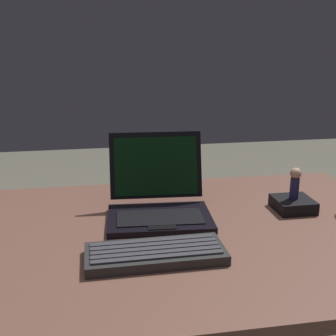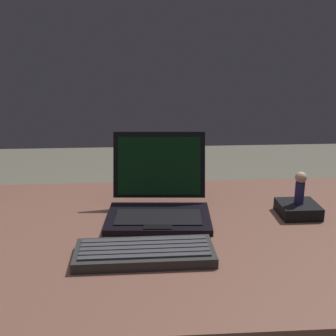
{
  "view_description": "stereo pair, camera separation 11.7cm",
  "coord_description": "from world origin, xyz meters",
  "px_view_note": "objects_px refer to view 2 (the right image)",
  "views": [
    {
      "loc": [
        -0.15,
        -1.02,
        1.24
      ],
      "look_at": [
        0.04,
        0.09,
        0.9
      ],
      "focal_mm": 46.69,
      "sensor_mm": 36.0,
      "label": 1
    },
    {
      "loc": [
        -0.03,
        -1.03,
        1.24
      ],
      "look_at": [
        0.04,
        0.09,
        0.9
      ],
      "focal_mm": 46.69,
      "sensor_mm": 36.0,
      "label": 2
    }
  ],
  "objects_px": {
    "figurine": "(300,186)",
    "laptop_front": "(159,201)",
    "figurine_stand": "(298,209)",
    "external_keyboard": "(145,253)"
  },
  "relations": [
    {
      "from": "figurine_stand",
      "to": "figurine",
      "type": "distance_m",
      "value": 0.07
    },
    {
      "from": "figurine",
      "to": "laptop_front",
      "type": "bearing_deg",
      "value": 177.13
    },
    {
      "from": "external_keyboard",
      "to": "figurine_stand",
      "type": "height_order",
      "value": "figurine_stand"
    },
    {
      "from": "external_keyboard",
      "to": "figurine",
      "type": "xyz_separation_m",
      "value": [
        0.43,
        0.22,
        0.07
      ]
    },
    {
      "from": "laptop_front",
      "to": "figurine_stand",
      "type": "xyz_separation_m",
      "value": [
        0.39,
        -0.02,
        -0.03
      ]
    },
    {
      "from": "laptop_front",
      "to": "figurine",
      "type": "xyz_separation_m",
      "value": [
        0.39,
        -0.02,
        0.04
      ]
    },
    {
      "from": "laptop_front",
      "to": "external_keyboard",
      "type": "xyz_separation_m",
      "value": [
        -0.04,
        -0.24,
        -0.03
      ]
    },
    {
      "from": "figurine",
      "to": "figurine_stand",
      "type": "bearing_deg",
      "value": 0.0
    },
    {
      "from": "laptop_front",
      "to": "external_keyboard",
      "type": "relative_size",
      "value": 0.93
    },
    {
      "from": "laptop_front",
      "to": "figurine_stand",
      "type": "height_order",
      "value": "laptop_front"
    }
  ]
}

